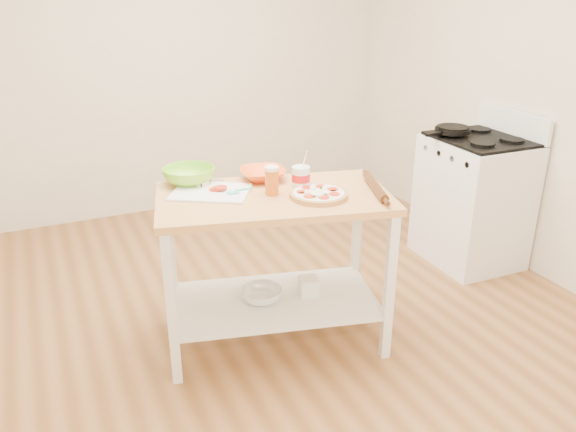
{
  "coord_description": "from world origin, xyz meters",
  "views": [
    {
      "loc": [
        -1.14,
        -2.67,
        1.93
      ],
      "look_at": [
        0.01,
        -0.17,
        0.8
      ],
      "focal_mm": 35.0,
      "sensor_mm": 36.0,
      "label": 1
    }
  ],
  "objects_px": {
    "spatula": "(239,191)",
    "knife": "(193,182)",
    "skillet": "(452,130)",
    "rolling_pin": "(375,187)",
    "cutting_board": "(211,191)",
    "yogurt_tub": "(301,177)",
    "shelf_bin": "(309,286)",
    "orange_bowl": "(263,174)",
    "green_bowl": "(189,176)",
    "shelf_glass_bowl": "(261,295)",
    "beer_pint": "(272,180)",
    "gas_stove": "(473,200)",
    "prep_island": "(274,237)",
    "pizza": "(318,194)"
  },
  "relations": [
    {
      "from": "gas_stove",
      "to": "yogurt_tub",
      "type": "relative_size",
      "value": 5.18
    },
    {
      "from": "beer_pint",
      "to": "rolling_pin",
      "type": "distance_m",
      "value": 0.56
    },
    {
      "from": "orange_bowl",
      "to": "rolling_pin",
      "type": "bearing_deg",
      "value": -42.22
    },
    {
      "from": "skillet",
      "to": "cutting_board",
      "type": "distance_m",
      "value": 1.93
    },
    {
      "from": "knife",
      "to": "beer_pint",
      "type": "distance_m",
      "value": 0.48
    },
    {
      "from": "green_bowl",
      "to": "yogurt_tub",
      "type": "relative_size",
      "value": 1.36
    },
    {
      "from": "skillet",
      "to": "shelf_glass_bowl",
      "type": "relative_size",
      "value": 1.69
    },
    {
      "from": "skillet",
      "to": "shelf_glass_bowl",
      "type": "xyz_separation_m",
      "value": [
        -1.68,
        -0.48,
        -0.68
      ]
    },
    {
      "from": "pizza",
      "to": "yogurt_tub",
      "type": "bearing_deg",
      "value": 96.81
    },
    {
      "from": "prep_island",
      "to": "rolling_pin",
      "type": "distance_m",
      "value": 0.61
    },
    {
      "from": "rolling_pin",
      "to": "shelf_glass_bowl",
      "type": "height_order",
      "value": "rolling_pin"
    },
    {
      "from": "orange_bowl",
      "to": "green_bowl",
      "type": "relative_size",
      "value": 0.88
    },
    {
      "from": "prep_island",
      "to": "spatula",
      "type": "xyz_separation_m",
      "value": [
        -0.16,
        0.09,
        0.26
      ]
    },
    {
      "from": "knife",
      "to": "shelf_bin",
      "type": "bearing_deg",
      "value": -19.49
    },
    {
      "from": "spatula",
      "to": "knife",
      "type": "xyz_separation_m",
      "value": [
        -0.18,
        0.25,
        0.0
      ]
    },
    {
      "from": "orange_bowl",
      "to": "prep_island",
      "type": "bearing_deg",
      "value": -99.47
    },
    {
      "from": "beer_pint",
      "to": "shelf_glass_bowl",
      "type": "relative_size",
      "value": 0.65
    },
    {
      "from": "skillet",
      "to": "rolling_pin",
      "type": "bearing_deg",
      "value": -158.52
    },
    {
      "from": "knife",
      "to": "green_bowl",
      "type": "bearing_deg",
      "value": 128.57
    },
    {
      "from": "yogurt_tub",
      "to": "rolling_pin",
      "type": "xyz_separation_m",
      "value": [
        0.34,
        -0.22,
        -0.04
      ]
    },
    {
      "from": "skillet",
      "to": "pizza",
      "type": "xyz_separation_m",
      "value": [
        -1.4,
        -0.63,
        -0.06
      ]
    },
    {
      "from": "gas_stove",
      "to": "yogurt_tub",
      "type": "height_order",
      "value": "yogurt_tub"
    },
    {
      "from": "prep_island",
      "to": "shelf_glass_bowl",
      "type": "bearing_deg",
      "value": 165.29
    },
    {
      "from": "knife",
      "to": "orange_bowl",
      "type": "height_order",
      "value": "orange_bowl"
    },
    {
      "from": "gas_stove",
      "to": "beer_pint",
      "type": "bearing_deg",
      "value": -167.25
    },
    {
      "from": "prep_island",
      "to": "green_bowl",
      "type": "bearing_deg",
      "value": 133.83
    },
    {
      "from": "gas_stove",
      "to": "pizza",
      "type": "distance_m",
      "value": 1.67
    },
    {
      "from": "cutting_board",
      "to": "spatula",
      "type": "height_order",
      "value": "cutting_board"
    },
    {
      "from": "cutting_board",
      "to": "green_bowl",
      "type": "height_order",
      "value": "green_bowl"
    },
    {
      "from": "gas_stove",
      "to": "pizza",
      "type": "relative_size",
      "value": 3.62
    },
    {
      "from": "skillet",
      "to": "shelf_glass_bowl",
      "type": "height_order",
      "value": "skillet"
    },
    {
      "from": "green_bowl",
      "to": "yogurt_tub",
      "type": "distance_m",
      "value": 0.63
    },
    {
      "from": "cutting_board",
      "to": "yogurt_tub",
      "type": "distance_m",
      "value": 0.49
    },
    {
      "from": "yogurt_tub",
      "to": "shelf_bin",
      "type": "relative_size",
      "value": 2.03
    },
    {
      "from": "pizza",
      "to": "orange_bowl",
      "type": "xyz_separation_m",
      "value": [
        -0.16,
        0.39,
        0.02
      ]
    },
    {
      "from": "green_bowl",
      "to": "prep_island",
      "type": "bearing_deg",
      "value": -46.17
    },
    {
      "from": "orange_bowl",
      "to": "green_bowl",
      "type": "bearing_deg",
      "value": 164.31
    },
    {
      "from": "spatula",
      "to": "beer_pint",
      "type": "height_order",
      "value": "beer_pint"
    },
    {
      "from": "prep_island",
      "to": "pizza",
      "type": "relative_size",
      "value": 4.43
    },
    {
      "from": "cutting_board",
      "to": "rolling_pin",
      "type": "height_order",
      "value": "rolling_pin"
    },
    {
      "from": "knife",
      "to": "rolling_pin",
      "type": "relative_size",
      "value": 0.66
    },
    {
      "from": "rolling_pin",
      "to": "shelf_bin",
      "type": "xyz_separation_m",
      "value": [
        -0.32,
        0.14,
        -0.61
      ]
    },
    {
      "from": "gas_stove",
      "to": "skillet",
      "type": "xyz_separation_m",
      "value": [
        -0.14,
        0.15,
        0.5
      ]
    },
    {
      "from": "orange_bowl",
      "to": "beer_pint",
      "type": "relative_size",
      "value": 1.68
    },
    {
      "from": "shelf_glass_bowl",
      "to": "shelf_bin",
      "type": "bearing_deg",
      "value": -10.22
    },
    {
      "from": "beer_pint",
      "to": "yogurt_tub",
      "type": "height_order",
      "value": "yogurt_tub"
    },
    {
      "from": "beer_pint",
      "to": "shelf_bin",
      "type": "xyz_separation_m",
      "value": [
        0.21,
        -0.04,
        -0.66
      ]
    },
    {
      "from": "prep_island",
      "to": "shelf_glass_bowl",
      "type": "xyz_separation_m",
      "value": [
        -0.08,
        0.02,
        -0.35
      ]
    },
    {
      "from": "beer_pint",
      "to": "green_bowl",
      "type": "bearing_deg",
      "value": 134.35
    },
    {
      "from": "gas_stove",
      "to": "spatula",
      "type": "relative_size",
      "value": 7.4
    }
  ]
}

